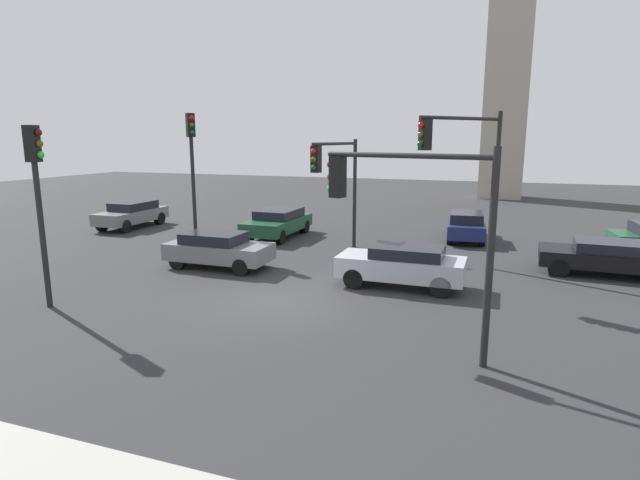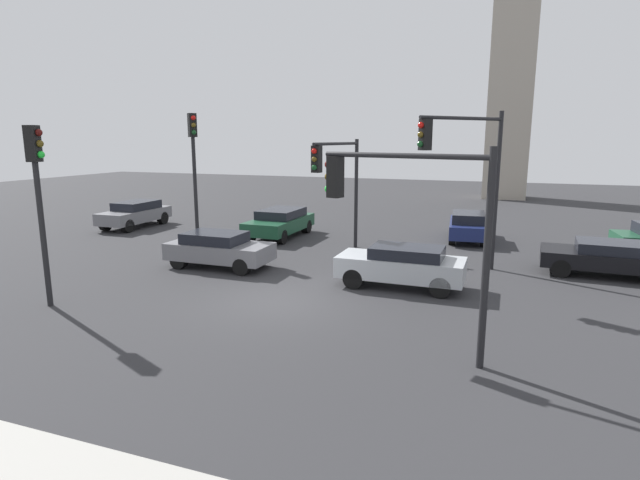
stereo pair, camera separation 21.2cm
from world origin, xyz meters
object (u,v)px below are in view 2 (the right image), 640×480
object	(u,v)px
traffic_light_2	(338,172)
traffic_light_3	(465,160)
car_0	(219,249)
car_7	(468,226)
car_2	(280,222)
traffic_light_1	(402,203)
car_4	(135,213)
traffic_light_0	(194,157)
traffic_light_4	(38,183)
car_1	(608,257)
car_3	(402,265)

from	to	relation	value
traffic_light_2	traffic_light_3	bearing A→B (deg)	82.14
car_0	car_7	bearing A→B (deg)	45.53
traffic_light_2	car_2	distance (m)	5.71
traffic_light_1	car_2	distance (m)	14.34
traffic_light_1	traffic_light_2	size ratio (longest dim) A/B	0.97
traffic_light_1	car_4	distance (m)	20.51
traffic_light_0	car_4	xyz separation A→B (m)	(-6.37, 3.54, -3.29)
traffic_light_4	car_2	distance (m)	12.52
car_7	traffic_light_2	bearing A→B (deg)	132.48
traffic_light_2	car_0	size ratio (longest dim) A/B	1.22
traffic_light_4	car_4	size ratio (longest dim) A/B	1.21
traffic_light_4	car_2	bearing A→B (deg)	64.70
traffic_light_3	car_7	world-z (taller)	traffic_light_3
car_0	car_1	distance (m)	14.17
traffic_light_0	traffic_light_4	size ratio (longest dim) A/B	1.13
car_1	traffic_light_4	bearing A→B (deg)	33.24
car_2	car_4	world-z (taller)	car_4
traffic_light_4	car_4	world-z (taller)	traffic_light_4
traffic_light_2	car_4	bearing A→B (deg)	-95.13
car_7	traffic_light_4	bearing A→B (deg)	138.27
car_3	traffic_light_3	bearing A→B (deg)	-126.16
traffic_light_4	car_4	distance (m)	13.96
traffic_light_3	traffic_light_1	bearing A→B (deg)	33.74
car_4	car_7	distance (m)	17.74
car_1	car_4	xyz separation A→B (m)	(-22.73, 2.47, 0.08)
car_1	car_3	distance (m)	7.70
car_2	car_7	world-z (taller)	car_2
car_1	car_3	bearing A→B (deg)	33.52
car_2	car_7	distance (m)	9.16
car_2	car_4	distance (m)	8.69
traffic_light_2	car_0	xyz separation A→B (m)	(-3.63, -3.37, -2.79)
traffic_light_3	car_4	world-z (taller)	traffic_light_3
car_4	car_7	size ratio (longest dim) A/B	1.05
car_3	traffic_light_2	bearing A→B (deg)	-46.04
traffic_light_0	traffic_light_3	xyz separation A→B (m)	(11.39, -0.65, 0.06)
traffic_light_4	car_7	bearing A→B (deg)	36.71
car_0	car_3	distance (m)	7.06
car_7	traffic_light_3	bearing A→B (deg)	176.87
car_0	car_4	world-z (taller)	car_4
traffic_light_0	car_0	size ratio (longest dim) A/B	1.49
traffic_light_2	car_7	xyz separation A→B (m)	(4.88, 5.29, -2.79)
car_2	car_1	bearing A→B (deg)	79.99
traffic_light_0	traffic_light_4	distance (m)	8.33
traffic_light_1	car_1	bearing A→B (deg)	-107.18
traffic_light_0	traffic_light_2	distance (m)	6.38
traffic_light_4	traffic_light_1	bearing A→B (deg)	-12.82
traffic_light_3	car_0	distance (m)	9.55
traffic_light_2	car_4	world-z (taller)	traffic_light_2
traffic_light_3	car_7	distance (m)	7.49
traffic_light_3	car_3	xyz separation A→B (m)	(-1.65, -2.22, -3.36)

